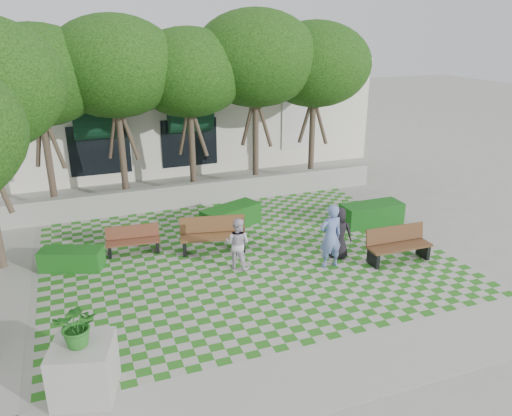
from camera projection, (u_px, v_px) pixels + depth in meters
name	position (u px, v px, depth m)	size (l,w,h in m)	color
ground	(258.00, 272.00, 14.55)	(90.00, 90.00, 0.00)	gray
lawn	(247.00, 257.00, 15.42)	(12.00, 12.00, 0.00)	#2B721E
sidewalk_south	(339.00, 370.00, 10.43)	(16.00, 2.00, 0.01)	#9E9B93
retaining_wall	(202.00, 193.00, 19.82)	(15.00, 0.36, 0.90)	#9E9B93
bench_east	(398.00, 245.00, 15.09)	(2.01, 0.71, 1.05)	#4E301A
bench_mid	(213.00, 235.00, 15.74)	(2.16, 1.09, 1.08)	brown
bench_west	(133.00, 241.00, 15.61)	(1.69, 0.72, 0.86)	brown
hedge_east	(372.00, 214.00, 17.86)	(2.21, 0.88, 0.77)	#134816
hedge_midright	(231.00, 217.00, 17.64)	(2.15, 0.86, 0.75)	#144B15
hedge_west	(72.00, 259.00, 14.64)	(1.78, 0.71, 0.62)	#155017
planter_front	(82.00, 358.00, 9.52)	(1.39, 1.39, 2.01)	#9E9B93
person_blue	(331.00, 236.00, 14.54)	(0.71, 0.47, 1.95)	#677CBD
person_dark	(339.00, 233.00, 15.20)	(0.79, 0.51, 1.61)	black
person_white	(238.00, 244.00, 14.53)	(0.76, 0.59, 1.56)	silver
tree_row	(147.00, 73.00, 17.32)	(17.70, 13.40, 7.41)	#47382B
building	(179.00, 109.00, 26.30)	(18.00, 8.92, 5.15)	silver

